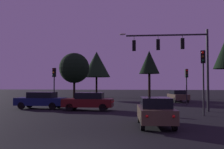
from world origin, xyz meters
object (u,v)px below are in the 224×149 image
(traffic_light_corner_right, at_px, (54,79))
(traffic_light_median, at_px, (203,70))
(traffic_signal_mast_arm, at_px, (178,52))
(car_crossing_right, at_px, (41,100))
(car_far_lane, at_px, (178,96))
(car_nearside_lane, at_px, (155,111))
(car_crossing_left, at_px, (88,101))
(tree_right_cluster, at_px, (97,64))
(traffic_light_corner_left, at_px, (187,79))
(tree_left_far, at_px, (149,62))
(tree_center_horizon, at_px, (74,68))

(traffic_light_corner_right, relative_size, traffic_light_median, 0.84)
(traffic_signal_mast_arm, xyz_separation_m, car_crossing_right, (-12.19, 0.65, -4.08))
(car_crossing_right, xyz_separation_m, car_far_lane, (13.49, 11.51, -0.00))
(traffic_signal_mast_arm, relative_size, traffic_light_corner_right, 1.91)
(car_nearside_lane, distance_m, car_crossing_left, 9.53)
(tree_right_cluster, bearing_deg, traffic_signal_mast_arm, -64.02)
(traffic_light_corner_right, distance_m, car_crossing_left, 5.69)
(traffic_light_corner_left, relative_size, car_crossing_left, 0.89)
(traffic_light_median, xyz_separation_m, tree_left_far, (-3.66, 27.47, 2.89))
(traffic_light_median, relative_size, car_nearside_lane, 1.10)
(car_crossing_right, relative_size, tree_right_cluster, 0.55)
(traffic_light_corner_right, relative_size, car_far_lane, 0.87)
(tree_center_horizon, bearing_deg, traffic_light_corner_right, -81.94)
(traffic_signal_mast_arm, xyz_separation_m, car_far_lane, (1.30, 12.16, -4.08))
(car_nearside_lane, bearing_deg, car_crossing_left, 124.61)
(tree_left_far, bearing_deg, traffic_light_median, -82.41)
(car_crossing_right, bearing_deg, car_nearside_lane, -41.33)
(traffic_light_corner_left, relative_size, traffic_light_corner_right, 1.00)
(tree_right_cluster, bearing_deg, traffic_light_median, -64.21)
(car_crossing_left, xyz_separation_m, car_crossing_right, (-4.68, 1.03, 0.00))
(tree_center_horizon, bearing_deg, car_nearside_lane, -65.08)
(tree_right_cluster, bearing_deg, tree_center_horizon, -106.39)
(traffic_signal_mast_arm, relative_size, traffic_light_corner_left, 1.91)
(traffic_signal_mast_arm, bearing_deg, car_nearside_lane, -104.31)
(car_far_lane, bearing_deg, tree_left_far, 106.26)
(traffic_signal_mast_arm, bearing_deg, traffic_light_corner_left, 75.96)
(car_far_lane, bearing_deg, car_nearside_lane, -99.46)
(traffic_light_median, distance_m, tree_left_far, 27.86)
(tree_left_far, bearing_deg, car_crossing_right, -112.71)
(tree_right_cluster, bearing_deg, traffic_light_corner_right, -90.26)
(traffic_light_corner_right, bearing_deg, traffic_light_corner_left, 14.61)
(traffic_light_corner_left, height_order, car_far_lane, traffic_light_corner_left)
(traffic_light_median, relative_size, car_crossing_left, 1.06)
(traffic_signal_mast_arm, relative_size, car_far_lane, 1.65)
(traffic_light_corner_left, relative_size, traffic_light_median, 0.84)
(traffic_light_median, height_order, tree_right_cluster, tree_right_cluster)
(car_crossing_left, xyz_separation_m, tree_center_horizon, (-6.25, 17.27, 3.98))
(traffic_light_corner_left, xyz_separation_m, tree_left_far, (-3.84, 18.07, 3.39))
(traffic_signal_mast_arm, distance_m, car_nearside_lane, 9.42)
(car_nearside_lane, distance_m, car_far_lane, 20.67)
(traffic_signal_mast_arm, height_order, tree_center_horizon, tree_center_horizon)
(traffic_light_corner_right, height_order, traffic_light_median, traffic_light_median)
(traffic_light_median, height_order, car_crossing_left, traffic_light_median)
(traffic_light_corner_right, bearing_deg, car_crossing_left, -37.01)
(tree_center_horizon, bearing_deg, car_crossing_right, -84.46)
(traffic_light_corner_right, distance_m, traffic_light_median, 14.45)
(traffic_signal_mast_arm, distance_m, traffic_light_corner_right, 12.30)
(traffic_signal_mast_arm, bearing_deg, car_far_lane, 83.91)
(traffic_light_corner_right, xyz_separation_m, car_far_lane, (13.07, 9.33, -1.96))
(car_far_lane, xyz_separation_m, tree_left_far, (-3.56, 12.21, 5.35))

